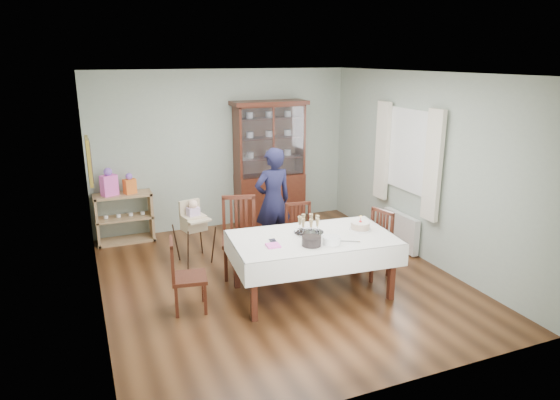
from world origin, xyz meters
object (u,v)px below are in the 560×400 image
gift_bag_orange (130,184)px  gift_bag_pink (109,183)px  chair_far_left (240,252)px  birthday_cake (360,226)px  chair_end_right (372,257)px  dining_table (312,265)px  sideboard (125,218)px  high_chair (194,238)px  chair_far_right (301,247)px  china_cabinet (270,162)px  champagne_tray (309,229)px  woman (273,201)px  chair_end_left (188,289)px

gift_bag_orange → gift_bag_pink: bearing=180.0°
chair_far_left → birthday_cake: chair_far_left is taller
chair_end_right → dining_table: bearing=-94.2°
sideboard → chair_end_right: size_ratio=1.00×
dining_table → high_chair: 1.93m
birthday_cake → gift_bag_orange: 3.78m
chair_far_right → gift_bag_orange: 2.93m
dining_table → gift_bag_orange: size_ratio=6.31×
dining_table → china_cabinet: size_ratio=0.96×
dining_table → birthday_cake: bearing=-0.2°
champagne_tray → woman: bearing=87.5°
gift_bag_pink → china_cabinet: bearing=-0.0°
china_cabinet → birthday_cake: (0.15, -2.80, -0.31)m
sideboard → dining_table: bearing=-54.9°
dining_table → chair_far_left: bearing=126.0°
china_cabinet → chair_end_left: size_ratio=2.46×
chair_far_left → woman: woman is taller
sideboard → high_chair: high_chair is taller
high_chair → champagne_tray: (1.13, -1.45, 0.46)m
chair_far_left → chair_end_right: (1.66, -0.72, -0.05)m
chair_far_right → birthday_cake: 1.12m
chair_far_left → birthday_cake: (1.33, -0.91, 0.49)m
high_chair → gift_bag_pink: bearing=117.0°
chair_end_right → woman: woman is taller
sideboard → gift_bag_pink: size_ratio=2.04×
china_cabinet → gift_bag_orange: size_ratio=6.56×
chair_far_left → gift_bag_orange: bearing=138.6°
champagne_tray → gift_bag_orange: bearing=124.8°
china_cabinet → birthday_cake: size_ratio=7.82×
china_cabinet → high_chair: china_cabinet is taller
woman → champagne_tray: (-0.06, -1.37, 0.02)m
chair_end_left → chair_far_left: bearing=-40.5°
dining_table → woman: bearing=87.6°
sideboard → woman: 2.47m
chair_end_left → chair_end_right: 2.54m
chair_end_right → high_chair: size_ratio=0.96×
champagne_tray → sideboard: bearing=126.3°
chair_far_right → chair_end_right: bearing=-35.2°
woman → dining_table: bearing=81.7°
china_cabinet → sideboard: 2.60m
chair_end_right → birthday_cake: 0.66m
chair_far_right → gift_bag_pink: bearing=148.6°
chair_end_left → china_cabinet: bearing=-28.5°
china_cabinet → gift_bag_orange: (-2.38, 0.00, -0.18)m
china_cabinet → dining_table: bearing=-100.5°
sideboard → chair_end_left: bearing=-80.4°
sideboard → chair_far_right: (2.23, -1.94, -0.14)m
woman → sideboard: bearing=-39.0°
dining_table → chair_far_right: size_ratio=2.36×
chair_far_right → champagne_tray: bearing=-100.9°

